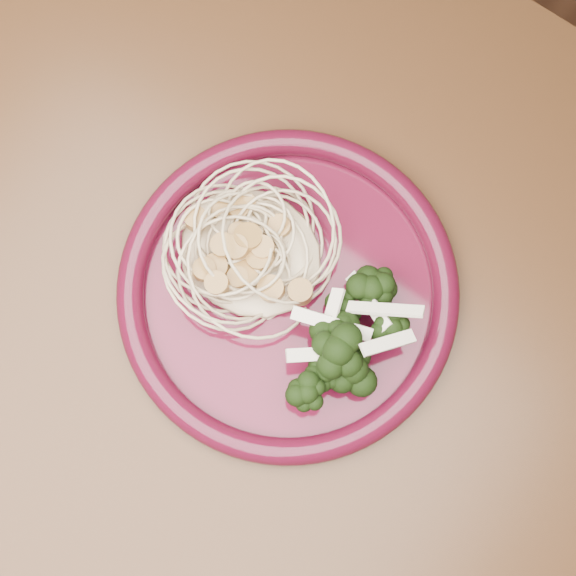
# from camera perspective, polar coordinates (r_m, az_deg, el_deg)

# --- Properties ---
(room) EXTENTS (3.50, 3.50, 3.50)m
(room) POSITION_cam_1_polar(r_m,az_deg,el_deg) (0.06, 17.33, 9.25)
(room) COLOR #502E1B
(room) RESTS_ON ground
(dining_table) EXTENTS (1.20, 0.80, 0.75)m
(dining_table) POSITION_cam_1_polar(r_m,az_deg,el_deg) (0.70, 1.35, -10.82)
(dining_table) COLOR #472814
(dining_table) RESTS_ON ground
(dinner_plate) EXTENTS (0.30, 0.30, 0.02)m
(dinner_plate) POSITION_cam_1_polar(r_m,az_deg,el_deg) (0.60, 0.00, -0.22)
(dinner_plate) COLOR #470B1C
(dinner_plate) RESTS_ON dining_table
(spaghetti_pile) EXTENTS (0.13, 0.12, 0.03)m
(spaghetti_pile) POSITION_cam_1_polar(r_m,az_deg,el_deg) (0.60, -2.68, 2.75)
(spaghetti_pile) COLOR #C9B48B
(spaghetti_pile) RESTS_ON dinner_plate
(scallop_cluster) EXTENTS (0.12, 0.12, 0.03)m
(scallop_cluster) POSITION_cam_1_polar(r_m,az_deg,el_deg) (0.57, -2.82, 3.52)
(scallop_cluster) COLOR #AC7E3C
(scallop_cluster) RESTS_ON spaghetti_pile
(broccoli_pile) EXTENTS (0.10, 0.14, 0.04)m
(broccoli_pile) POSITION_cam_1_polar(r_m,az_deg,el_deg) (0.58, 3.41, -3.39)
(broccoli_pile) COLOR black
(broccoli_pile) RESTS_ON dinner_plate
(onion_garnish) EXTENTS (0.07, 0.09, 0.05)m
(onion_garnish) POSITION_cam_1_polar(r_m,az_deg,el_deg) (0.55, 3.57, -2.94)
(onion_garnish) COLOR #EEE4C9
(onion_garnish) RESTS_ON broccoli_pile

